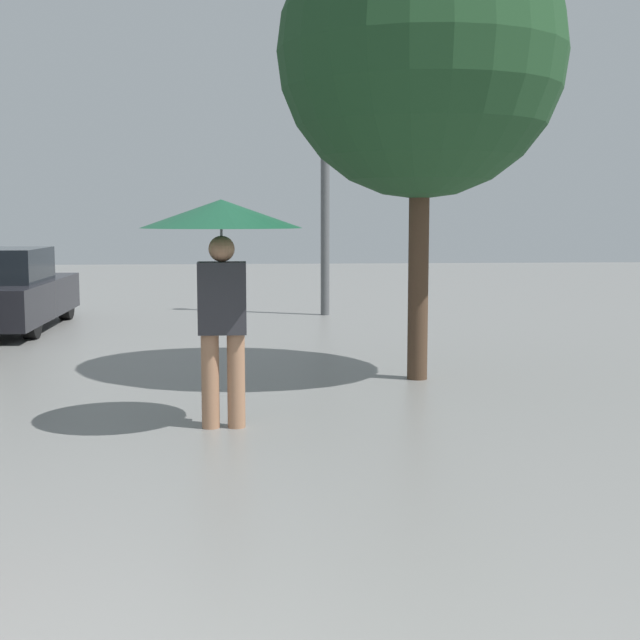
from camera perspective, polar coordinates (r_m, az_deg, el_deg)
name	(u,v)px	position (r m, az deg, el deg)	size (l,w,h in m)	color
pedestrian	(221,235)	(7.07, -6.33, 5.42)	(1.28, 1.28, 1.82)	#9E7051
tree	(421,54)	(9.39, 6.49, 16.55)	(2.91, 2.91, 4.78)	#473323
street_lamp	(325,172)	(15.32, 0.33, 9.46)	(0.27, 0.27, 4.38)	#515456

